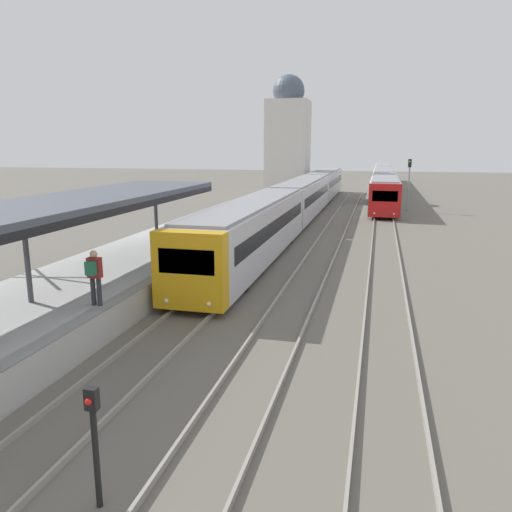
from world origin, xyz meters
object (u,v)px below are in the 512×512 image
Objects in this scene: signal_post_near at (94,435)px; signal_mast_far at (409,178)px; person_on_platform at (94,273)px; train_far at (383,179)px; train_near at (302,197)px.

signal_mast_far reaches higher than signal_post_near.
person_on_platform is 7.57m from signal_post_near.
person_on_platform is at bearing -99.20° from train_far.
train_near reaches higher than person_on_platform.
train_far is (8.44, 52.12, -0.36)m from person_on_platform.
train_near reaches higher than train_far.
person_on_platform is 27.50m from train_near.
train_near is 25.52m from train_far.
signal_post_near is at bearing -94.44° from train_far.
signal_post_near is 0.45× the size of signal_mast_far.
train_near reaches higher than signal_post_near.
signal_mast_far is (10.47, 33.59, 0.90)m from person_on_platform.
signal_mast_far is at bearing 80.67° from signal_post_near.
person_on_platform reaches higher than signal_post_near.
train_near is 10.57m from signal_mast_far.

